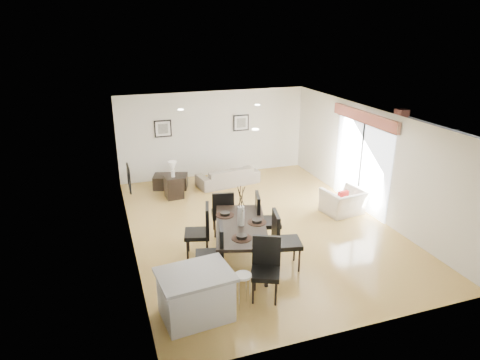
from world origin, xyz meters
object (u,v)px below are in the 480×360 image
object	(u,v)px
dining_chair_wfar	(202,228)
dining_chair_efar	(263,217)
dining_chair_wnear	(215,251)
dining_chair_enear	(282,237)
sofa	(228,176)
dining_table	(241,229)
armchair	(344,202)
coffee_table	(171,181)
dining_chair_head	(266,264)
dining_chair_foot	(223,211)
kitchen_island	(196,295)
bar_stool	(243,279)
side_table	(174,187)

from	to	relation	value
dining_chair_wfar	dining_chair_efar	xyz separation A→B (m)	(1.40, 0.05, 0.03)
dining_chair_wnear	dining_chair_enear	xyz separation A→B (m)	(1.40, 0.05, 0.02)
sofa	dining_table	world-z (taller)	dining_table
armchair	dining_table	distance (m)	3.60
dining_chair_efar	coffee_table	size ratio (longest dim) A/B	1.21
armchair	dining_chair_head	size ratio (longest dim) A/B	0.88
sofa	dining_table	bearing A→B (deg)	67.03
dining_chair_foot	coffee_table	world-z (taller)	dining_chair_foot
dining_chair_wfar	dining_chair_enear	xyz separation A→B (m)	(1.40, -0.95, 0.03)
kitchen_island	bar_stool	xyz separation A→B (m)	(0.83, 0.00, 0.13)
dining_chair_enear	bar_stool	distance (m)	1.51
bar_stool	dining_chair_wnear	bearing A→B (deg)	104.97
dining_chair_wnear	coffee_table	xyz separation A→B (m)	(0.07, 5.19, -0.45)
dining_table	kitchen_island	xyz separation A→B (m)	(-1.29, -1.44, -0.32)
armchair	dining_chair_efar	xyz separation A→B (m)	(-2.59, -0.88, 0.35)
dining_table	dining_chair_wfar	size ratio (longest dim) A/B	1.91
sofa	dining_chair_wnear	distance (m)	5.23
armchair	dining_chair_wnear	bearing A→B (deg)	17.91
dining_table	coffee_table	xyz separation A→B (m)	(-0.63, 4.67, -0.55)
dining_table	dining_chair_head	size ratio (longest dim) A/B	1.94
bar_stool	armchair	bearing A→B (deg)	37.23
dining_chair_head	bar_stool	world-z (taller)	dining_chair_head
dining_chair_foot	bar_stool	world-z (taller)	dining_chair_foot
coffee_table	side_table	distance (m)	0.81
kitchen_island	bar_stool	bearing A→B (deg)	-5.79
armchair	dining_chair_head	distance (m)	4.20
sofa	dining_chair_head	xyz separation A→B (m)	(-1.03, -5.62, 0.36)
dining_chair_head	armchair	bearing A→B (deg)	64.81
dining_chair_enear	sofa	bearing A→B (deg)	7.93
side_table	sofa	bearing A→B (deg)	16.22
dining_chair_head	side_table	distance (m)	5.17
dining_chair_foot	armchair	bearing A→B (deg)	-166.30
dining_chair_wfar	kitchen_island	xyz separation A→B (m)	(-0.58, -1.91, -0.22)
armchair	dining_chair_efar	distance (m)	2.75
armchair	dining_chair_enear	size ratio (longest dim) A/B	0.83
dining_chair_head	dining_chair_foot	xyz separation A→B (m)	(-0.06, 2.48, -0.02)
dining_chair_wfar	dining_table	bearing A→B (deg)	70.82
side_table	dining_chair_foot	bearing A→B (deg)	-75.96
dining_chair_enear	dining_chair_efar	world-z (taller)	dining_chair_enear
side_table	kitchen_island	world-z (taller)	kitchen_island
sofa	dining_chair_head	distance (m)	5.73
dining_chair_wnear	dining_chair_enear	bearing A→B (deg)	105.88
dining_chair_wfar	dining_chair_head	bearing A→B (deg)	38.27
dining_chair_wnear	bar_stool	xyz separation A→B (m)	(0.24, -0.92, -0.10)
dining_table	dining_chair_wnear	distance (m)	0.88
kitchen_island	dining_table	bearing A→B (deg)	42.44
dining_chair_foot	kitchen_island	distance (m)	2.97
dining_table	dining_chair_head	bearing A→B (deg)	-71.93
armchair	bar_stool	distance (m)	4.70
kitchen_island	sofa	bearing A→B (deg)	62.13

